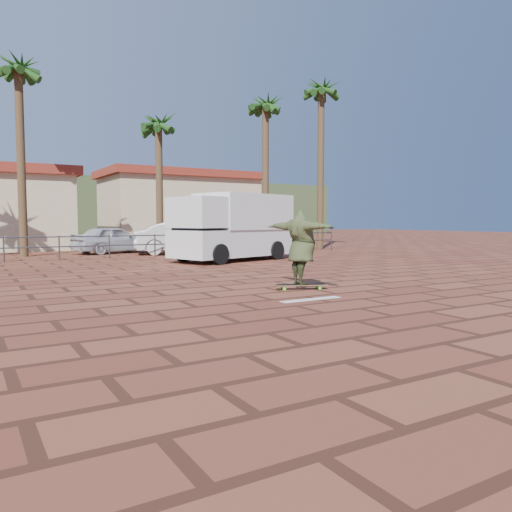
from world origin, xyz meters
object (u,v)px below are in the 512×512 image
Objects in this scene: campervan at (233,226)px; car_silver at (113,239)px; longboard at (301,285)px; skateboarder at (301,247)px; car_white at (183,238)px.

campervan is 1.40× the size of car_silver.
skateboarder is at bearing -150.17° from longboard.
longboard is 13.11m from car_white.
skateboarder reaches higher than car_white.
car_silver is at bearing 65.96° from car_white.
car_silver is at bearing 96.24° from campervan.
campervan reaches higher than skateboarder.
longboard is 0.22× the size of campervan.
longboard is 0.58× the size of skateboarder.
longboard is at bearing -91.40° from skateboarder.
car_silver is 3.60m from car_white.
car_silver reaches higher than longboard.
car_white is at bearing 102.33° from longboard.
skateboarder reaches higher than car_silver.
campervan reaches higher than car_white.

